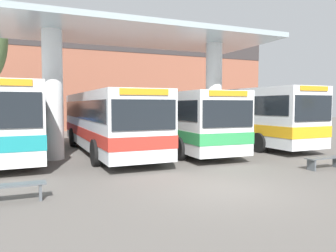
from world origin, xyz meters
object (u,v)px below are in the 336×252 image
(transit_bus_right_bay, at_px, (179,118))
(parked_car_street, at_px, (13,124))
(waiting_bench_near_pillar, at_px, (325,160))
(waiting_bench_far_platform, at_px, (14,189))
(transit_bus_center_bay, at_px, (106,119))
(transit_bus_far_right_bay, at_px, (236,114))
(transit_bus_left_bay, at_px, (7,117))

(transit_bus_right_bay, xyz_separation_m, parked_car_street, (-8.55, 11.31, -0.69))
(waiting_bench_near_pillar, distance_m, waiting_bench_far_platform, 10.76)
(transit_bus_center_bay, distance_m, waiting_bench_far_platform, 8.82)
(waiting_bench_near_pillar, bearing_deg, transit_bus_far_right_bay, 78.33)
(waiting_bench_near_pillar, bearing_deg, waiting_bench_far_platform, 180.00)
(transit_bus_center_bay, bearing_deg, transit_bus_far_right_bay, -176.97)
(waiting_bench_near_pillar, bearing_deg, transit_bus_left_bay, 143.61)
(transit_bus_right_bay, bearing_deg, parked_car_street, -51.01)
(waiting_bench_near_pillar, height_order, parked_car_street, parked_car_street)
(transit_bus_left_bay, bearing_deg, transit_bus_right_bay, 169.63)
(transit_bus_left_bay, height_order, waiting_bench_far_platform, transit_bus_left_bay)
(transit_bus_center_bay, height_order, waiting_bench_near_pillar, transit_bus_center_bay)
(transit_bus_right_bay, distance_m, parked_car_street, 14.20)
(transit_bus_left_bay, distance_m, transit_bus_far_right_bay, 13.00)
(transit_bus_right_bay, height_order, parked_car_street, transit_bus_right_bay)
(parked_car_street, bearing_deg, transit_bus_far_right_bay, -37.82)
(transit_bus_center_bay, xyz_separation_m, transit_bus_right_bay, (3.81, -0.62, -0.01))
(parked_car_street, bearing_deg, transit_bus_center_bay, -66.07)
(waiting_bench_far_platform, height_order, parked_car_street, parked_car_street)
(transit_bus_left_bay, height_order, transit_bus_right_bay, transit_bus_left_bay)
(transit_bus_left_bay, height_order, waiting_bench_near_pillar, transit_bus_left_bay)
(transit_bus_center_bay, height_order, parked_car_street, transit_bus_center_bay)
(waiting_bench_near_pillar, height_order, waiting_bench_far_platform, same)
(transit_bus_left_bay, relative_size, parked_car_street, 2.48)
(waiting_bench_near_pillar, bearing_deg, parked_car_street, 121.86)
(transit_bus_center_bay, distance_m, waiting_bench_near_pillar, 10.28)
(transit_bus_far_right_bay, xyz_separation_m, parked_car_street, (-13.11, 10.18, -0.85))
(transit_bus_right_bay, relative_size, parked_car_street, 2.26)
(transit_bus_left_bay, bearing_deg, waiting_bench_near_pillar, 141.77)
(transit_bus_right_bay, distance_m, waiting_bench_near_pillar, 7.75)
(parked_car_street, bearing_deg, waiting_bench_far_platform, -87.94)
(transit_bus_center_bay, relative_size, parked_car_street, 2.61)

